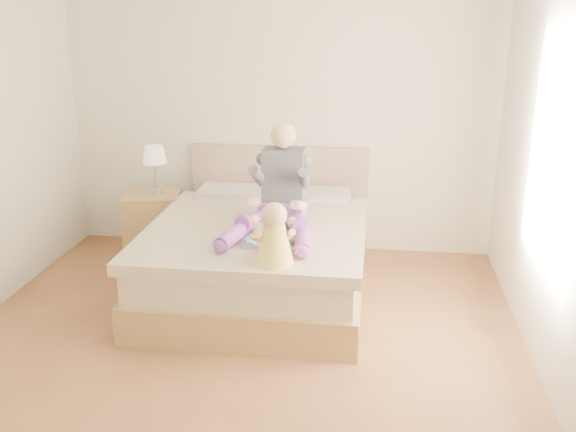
# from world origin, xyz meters

# --- Properties ---
(room) EXTENTS (4.02, 4.22, 2.71)m
(room) POSITION_xyz_m (0.08, 0.01, 1.51)
(room) COLOR brown
(room) RESTS_ON ground
(bed) EXTENTS (1.70, 2.18, 1.00)m
(bed) POSITION_xyz_m (0.00, 1.08, 0.32)
(bed) COLOR olive
(bed) RESTS_ON ground
(nightstand) EXTENTS (0.58, 0.54, 0.61)m
(nightstand) POSITION_xyz_m (-1.12, 1.63, 0.31)
(nightstand) COLOR olive
(nightstand) RESTS_ON ground
(lamp) EXTENTS (0.22, 0.22, 0.44)m
(lamp) POSITION_xyz_m (-1.07, 1.65, 0.95)
(lamp) COLOR #A9ABB0
(lamp) RESTS_ON nightstand
(adult) EXTENTS (0.69, 1.00, 0.82)m
(adult) POSITION_xyz_m (0.18, 0.91, 0.85)
(adult) COLOR purple
(adult) RESTS_ON bed
(tray) EXTENTS (0.49, 0.40, 0.13)m
(tray) POSITION_xyz_m (0.20, 0.57, 0.64)
(tray) COLOR #A9ABB0
(tray) RESTS_ON bed
(baby) EXTENTS (0.30, 0.39, 0.43)m
(baby) POSITION_xyz_m (0.26, 0.15, 0.78)
(baby) COLOR #FFED50
(baby) RESTS_ON bed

